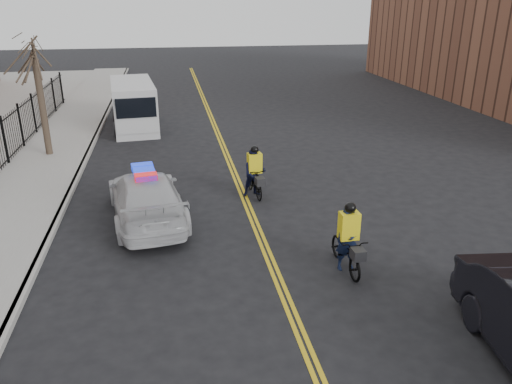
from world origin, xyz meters
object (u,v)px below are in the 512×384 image
object	(u,v)px
police_cruiser	(146,197)
cyclist_far	(255,176)
cargo_van	(134,106)
cyclist_near	(348,246)

from	to	relation	value
police_cruiser	cyclist_far	bearing A→B (deg)	-166.90
cargo_van	cyclist_near	size ratio (longest dim) A/B	3.12
police_cruiser	cyclist_far	world-z (taller)	cyclist_far
cargo_van	cyclist_near	xyz separation A→B (m)	(6.01, -16.00, -0.53)
cargo_van	cyclist_near	distance (m)	17.10
cyclist_far	cargo_van	bearing A→B (deg)	106.79
cyclist_near	cyclist_far	size ratio (longest dim) A/B	1.03
police_cruiser	cyclist_far	xyz separation A→B (m)	(3.64, 1.41, -0.05)
police_cruiser	cyclist_near	distance (m)	6.45
cyclist_near	cyclist_far	bearing A→B (deg)	102.89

